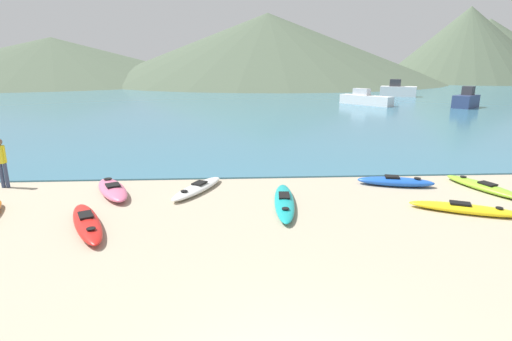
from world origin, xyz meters
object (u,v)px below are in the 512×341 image
at_px(moored_boat_1, 365,99).
at_px(moored_boat_3, 324,86).
at_px(kayak_on_sand_2, 465,209).
at_px(person_near_waterline, 1,160).
at_px(kayak_on_sand_5, 395,182).
at_px(kayak_on_sand_1, 87,223).
at_px(kayak_on_sand_7, 483,186).
at_px(kayak_on_sand_6, 197,188).
at_px(kayak_on_sand_0, 284,202).
at_px(moored_boat_0, 398,90).
at_px(moored_boat_2, 466,100).
at_px(kayak_on_sand_3, 112,189).

xyz_separation_m(moored_boat_1, moored_boat_3, (1.41, 25.78, -0.13)).
height_order(kayak_on_sand_2, person_near_waterline, person_near_waterline).
bearing_deg(moored_boat_1, kayak_on_sand_5, -105.87).
xyz_separation_m(kayak_on_sand_1, person_near_waterline, (-4.14, 3.81, 0.86)).
bearing_deg(moored_boat_1, kayak_on_sand_7, -100.01).
bearing_deg(kayak_on_sand_2, kayak_on_sand_5, 110.14).
bearing_deg(kayak_on_sand_5, kayak_on_sand_7, -13.01).
xyz_separation_m(kayak_on_sand_6, moored_boat_1, (14.82, 27.68, 0.50)).
bearing_deg(kayak_on_sand_7, kayak_on_sand_2, -131.49).
relative_size(kayak_on_sand_0, kayak_on_sand_6, 1.24).
xyz_separation_m(kayak_on_sand_1, kayak_on_sand_2, (10.70, 0.50, -0.02)).
bearing_deg(kayak_on_sand_2, moored_boat_1, 77.30).
distance_m(kayak_on_sand_0, kayak_on_sand_6, 3.20).
bearing_deg(kayak_on_sand_6, moored_boat_0, 59.39).
relative_size(kayak_on_sand_7, moored_boat_2, 0.91).
relative_size(moored_boat_2, moored_boat_3, 1.02).
bearing_deg(kayak_on_sand_2, moored_boat_3, 81.66).
height_order(kayak_on_sand_3, kayak_on_sand_7, kayak_on_sand_3).
relative_size(kayak_on_sand_0, person_near_waterline, 2.00).
xyz_separation_m(kayak_on_sand_3, moored_boat_1, (17.63, 27.81, 0.45)).
relative_size(person_near_waterline, moored_boat_0, 0.37).
relative_size(moored_boat_1, moored_boat_2, 1.59).
relative_size(kayak_on_sand_2, moored_boat_2, 0.93).
bearing_deg(moored_boat_2, kayak_on_sand_1, -133.77).
distance_m(kayak_on_sand_0, kayak_on_sand_2, 5.31).
bearing_deg(kayak_on_sand_2, person_near_waterline, 167.43).
bearing_deg(moored_boat_2, kayak_on_sand_7, -118.96).
relative_size(kayak_on_sand_3, kayak_on_sand_5, 1.02).
xyz_separation_m(kayak_on_sand_1, kayak_on_sand_7, (12.54, 2.58, -0.02)).
height_order(kayak_on_sand_1, moored_boat_3, moored_boat_3).
xyz_separation_m(kayak_on_sand_6, moored_boat_0, (22.29, 37.67, 0.69)).
height_order(kayak_on_sand_5, moored_boat_1, moored_boat_1).
relative_size(kayak_on_sand_1, kayak_on_sand_7, 1.02).
height_order(person_near_waterline, moored_boat_0, moored_boat_0).
distance_m(kayak_on_sand_7, moored_boat_1, 28.49).
xyz_separation_m(kayak_on_sand_3, moored_boat_2, (26.45, 24.65, 0.59)).
bearing_deg(person_near_waterline, kayak_on_sand_0, -14.12).
distance_m(moored_boat_2, moored_boat_3, 29.88).
distance_m(kayak_on_sand_6, person_near_waterline, 6.93).
xyz_separation_m(kayak_on_sand_0, moored_boat_1, (12.02, 29.24, 0.50)).
bearing_deg(moored_boat_1, kayak_on_sand_1, -119.73).
xyz_separation_m(kayak_on_sand_3, kayak_on_sand_7, (12.68, -0.24, -0.04)).
xyz_separation_m(kayak_on_sand_0, moored_boat_0, (19.50, 39.23, 0.68)).
distance_m(kayak_on_sand_0, kayak_on_sand_7, 7.17).
height_order(kayak_on_sand_5, moored_boat_3, moored_boat_3).
bearing_deg(moored_boat_1, kayak_on_sand_6, -118.16).
bearing_deg(kayak_on_sand_0, kayak_on_sand_1, -165.69).
distance_m(kayak_on_sand_6, kayak_on_sand_7, 9.87).
relative_size(kayak_on_sand_5, moored_boat_2, 0.82).
relative_size(kayak_on_sand_2, kayak_on_sand_3, 1.10).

